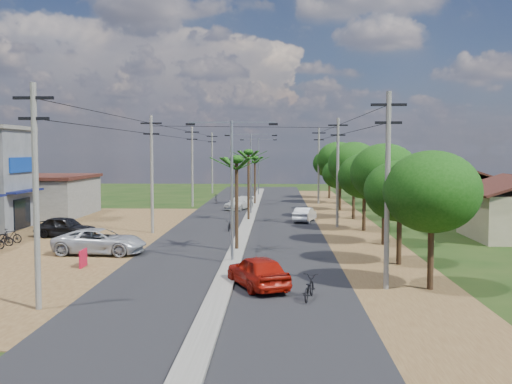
# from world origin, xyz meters

# --- Properties ---
(ground) EXTENTS (160.00, 160.00, 0.00)m
(ground) POSITION_xyz_m (0.00, 0.00, 0.00)
(ground) COLOR black
(ground) RESTS_ON ground
(road) EXTENTS (12.00, 110.00, 0.04)m
(road) POSITION_xyz_m (0.00, 15.00, 0.02)
(road) COLOR black
(road) RESTS_ON ground
(median) EXTENTS (1.00, 90.00, 0.18)m
(median) POSITION_xyz_m (0.00, 18.00, 0.09)
(median) COLOR #605E56
(median) RESTS_ON ground
(dirt_lot_west) EXTENTS (18.00, 46.00, 0.04)m
(dirt_lot_west) POSITION_xyz_m (-15.00, 8.00, 0.02)
(dirt_lot_west) COLOR #4E341A
(dirt_lot_west) RESTS_ON ground
(dirt_shoulder_east) EXTENTS (5.00, 90.00, 0.03)m
(dirt_shoulder_east) POSITION_xyz_m (8.50, 15.00, 0.01)
(dirt_shoulder_east) COLOR #4E341A
(dirt_shoulder_east) RESTS_ON ground
(low_shed) EXTENTS (10.40, 10.40, 3.95)m
(low_shed) POSITION_xyz_m (-21.00, 24.00, 1.97)
(low_shed) COLOR #605E56
(low_shed) RESTS_ON ground
(house_east_far) EXTENTS (7.60, 7.50, 4.60)m
(house_east_far) POSITION_xyz_m (21.00, 28.00, 2.39)
(house_east_far) COLOR gray
(house_east_far) RESTS_ON ground
(tree_east_a) EXTENTS (4.40, 4.40, 6.37)m
(tree_east_a) POSITION_xyz_m (9.50, -6.00, 4.49)
(tree_east_a) COLOR black
(tree_east_a) RESTS_ON ground
(tree_east_b) EXTENTS (4.00, 4.00, 5.83)m
(tree_east_b) POSITION_xyz_m (9.30, 0.00, 4.11)
(tree_east_b) COLOR black
(tree_east_b) RESTS_ON ground
(tree_east_c) EXTENTS (4.60, 4.60, 6.83)m
(tree_east_c) POSITION_xyz_m (9.70, 7.00, 4.86)
(tree_east_c) COLOR black
(tree_east_c) RESTS_ON ground
(tree_east_d) EXTENTS (4.20, 4.20, 6.13)m
(tree_east_d) POSITION_xyz_m (9.40, 14.00, 4.34)
(tree_east_d) COLOR black
(tree_east_d) RESTS_ON ground
(tree_east_e) EXTENTS (4.80, 4.80, 7.14)m
(tree_east_e) POSITION_xyz_m (9.60, 22.00, 5.09)
(tree_east_e) COLOR black
(tree_east_e) RESTS_ON ground
(tree_east_f) EXTENTS (3.80, 3.80, 5.52)m
(tree_east_f) POSITION_xyz_m (9.20, 30.00, 3.89)
(tree_east_f) COLOR black
(tree_east_f) RESTS_ON ground
(tree_east_g) EXTENTS (5.00, 5.00, 7.38)m
(tree_east_g) POSITION_xyz_m (9.80, 38.00, 5.24)
(tree_east_g) COLOR black
(tree_east_g) RESTS_ON ground
(tree_east_h) EXTENTS (4.40, 4.40, 6.52)m
(tree_east_h) POSITION_xyz_m (9.50, 46.00, 4.64)
(tree_east_h) COLOR black
(tree_east_h) RESTS_ON ground
(palm_median_near) EXTENTS (2.00, 2.00, 6.15)m
(palm_median_near) POSITION_xyz_m (0.00, 4.00, 5.54)
(palm_median_near) COLOR black
(palm_median_near) RESTS_ON ground
(palm_median_mid) EXTENTS (2.00, 2.00, 6.55)m
(palm_median_mid) POSITION_xyz_m (0.00, 20.00, 5.90)
(palm_median_mid) COLOR black
(palm_median_mid) RESTS_ON ground
(palm_median_far) EXTENTS (2.00, 2.00, 5.85)m
(palm_median_far) POSITION_xyz_m (0.00, 36.00, 5.26)
(palm_median_far) COLOR black
(palm_median_far) RESTS_ON ground
(streetlight_near) EXTENTS (5.10, 0.18, 8.00)m
(streetlight_near) POSITION_xyz_m (0.00, 0.00, 4.79)
(streetlight_near) COLOR gray
(streetlight_near) RESTS_ON ground
(streetlight_mid) EXTENTS (5.10, 0.18, 8.00)m
(streetlight_mid) POSITION_xyz_m (0.00, 25.00, 4.79)
(streetlight_mid) COLOR gray
(streetlight_mid) RESTS_ON ground
(streetlight_far) EXTENTS (5.10, 0.18, 8.00)m
(streetlight_far) POSITION_xyz_m (0.00, 50.00, 4.79)
(streetlight_far) COLOR gray
(streetlight_far) RESTS_ON ground
(utility_pole_w_a) EXTENTS (1.60, 0.24, 9.00)m
(utility_pole_w_a) POSITION_xyz_m (-7.00, -10.00, 4.76)
(utility_pole_w_a) COLOR #605E56
(utility_pole_w_a) RESTS_ON ground
(utility_pole_w_b) EXTENTS (1.60, 0.24, 9.00)m
(utility_pole_w_b) POSITION_xyz_m (-7.00, 12.00, 4.76)
(utility_pole_w_b) COLOR #605E56
(utility_pole_w_b) RESTS_ON ground
(utility_pole_w_c) EXTENTS (1.60, 0.24, 9.00)m
(utility_pole_w_c) POSITION_xyz_m (-7.00, 34.00, 4.76)
(utility_pole_w_c) COLOR #605E56
(utility_pole_w_c) RESTS_ON ground
(utility_pole_w_d) EXTENTS (1.60, 0.24, 9.00)m
(utility_pole_w_d) POSITION_xyz_m (-7.00, 55.00, 4.76)
(utility_pole_w_d) COLOR #605E56
(utility_pole_w_d) RESTS_ON ground
(utility_pole_e_a) EXTENTS (1.60, 0.24, 9.00)m
(utility_pole_e_a) POSITION_xyz_m (7.50, -6.00, 4.76)
(utility_pole_e_a) COLOR #605E56
(utility_pole_e_a) RESTS_ON ground
(utility_pole_e_b) EXTENTS (1.60, 0.24, 9.00)m
(utility_pole_e_b) POSITION_xyz_m (7.50, 16.00, 4.76)
(utility_pole_e_b) COLOR #605E56
(utility_pole_e_b) RESTS_ON ground
(utility_pole_e_c) EXTENTS (1.60, 0.24, 9.00)m
(utility_pole_e_c) POSITION_xyz_m (7.50, 38.00, 4.76)
(utility_pole_e_c) COLOR #605E56
(utility_pole_e_c) RESTS_ON ground
(car_red_near) EXTENTS (3.40, 4.81, 1.52)m
(car_red_near) POSITION_xyz_m (1.63, -5.98, 0.76)
(car_red_near) COLOR maroon
(car_red_near) RESTS_ON ground
(car_silver_mid) EXTENTS (2.35, 4.13, 1.29)m
(car_silver_mid) POSITION_xyz_m (5.00, 19.68, 0.64)
(car_silver_mid) COLOR #ABAEB4
(car_silver_mid) RESTS_ON ground
(car_white_far) EXTENTS (3.38, 4.93, 1.33)m
(car_white_far) POSITION_xyz_m (-1.50, 30.47, 0.66)
(car_white_far) COLOR #B6B6B2
(car_white_far) RESTS_ON ground
(car_parked_silver) EXTENTS (5.74, 2.95, 1.55)m
(car_parked_silver) POSITION_xyz_m (-8.27, 2.67, 0.78)
(car_parked_silver) COLOR #ABAEB4
(car_parked_silver) RESTS_ON ground
(car_parked_dark) EXTENTS (4.85, 2.96, 1.54)m
(car_parked_dark) POSITION_xyz_m (-12.83, 9.40, 0.77)
(car_parked_dark) COLOR black
(car_parked_dark) RESTS_ON ground
(moto_rider_east) EXTENTS (1.07, 2.00, 1.00)m
(moto_rider_east) POSITION_xyz_m (3.87, -8.06, 0.50)
(moto_rider_east) COLOR black
(moto_rider_east) RESTS_ON ground
(moto_rider_west_a) EXTENTS (0.57, 1.61, 0.84)m
(moto_rider_west_a) POSITION_xyz_m (-1.20, 13.52, 0.42)
(moto_rider_west_a) COLOR black
(moto_rider_west_a) RESTS_ON ground
(moto_rider_west_b) EXTENTS (0.72, 1.89, 1.11)m
(moto_rider_west_b) POSITION_xyz_m (-4.71, 37.67, 0.55)
(moto_rider_west_b) COLOR black
(moto_rider_west_b) RESTS_ON ground
(roadside_sign) EXTENTS (0.09, 1.19, 0.99)m
(roadside_sign) POSITION_xyz_m (-8.00, -1.40, 0.49)
(roadside_sign) COLOR #AE102A
(roadside_sign) RESTS_ON ground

